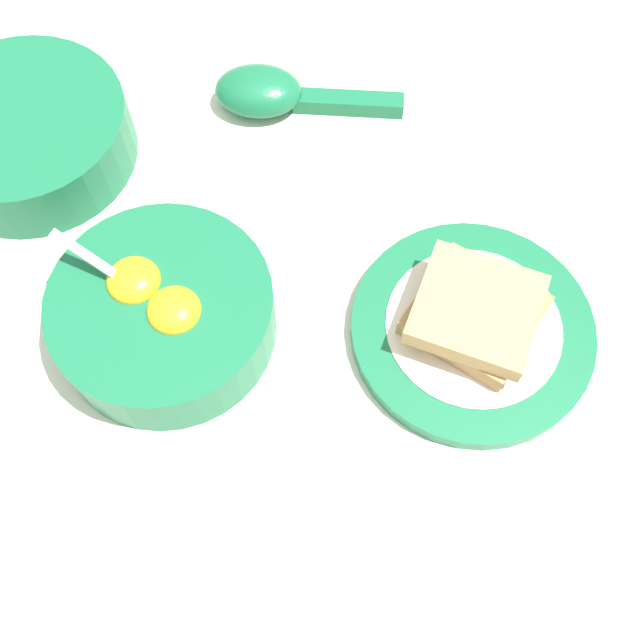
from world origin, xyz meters
TOP-DOWN VIEW (x-y plane):
  - ground_plane at (0.00, 0.00)m, footprint 3.00×3.00m
  - egg_bowl at (0.01, 0.01)m, footprint 0.17×0.17m
  - toast_plate at (-0.05, -0.22)m, footprint 0.19×0.19m
  - toast_sandwich at (-0.04, -0.22)m, footprint 0.12×0.12m
  - soup_spoon at (0.21, -0.11)m, footprint 0.08×0.17m
  - congee_bowl at (0.20, 0.11)m, footprint 0.18×0.18m

SIDE VIEW (x-z plane):
  - ground_plane at x=0.00m, z-range 0.00..0.00m
  - toast_plate at x=-0.05m, z-range 0.00..0.02m
  - soup_spoon at x=0.21m, z-range 0.00..0.03m
  - egg_bowl at x=0.01m, z-range -0.01..0.07m
  - congee_bowl at x=0.20m, z-range 0.00..0.06m
  - toast_sandwich at x=-0.04m, z-range 0.02..0.05m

